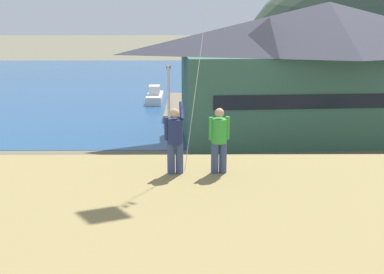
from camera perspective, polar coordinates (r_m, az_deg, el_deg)
The scene contains 14 objects.
ground_plane at distance 20.39m, azimuth -2.41°, elevation -15.35°, with size 600.00×600.00×0.00m, color #66604C.
parking_lot_pad at distance 24.85m, azimuth -2.04°, elevation -9.59°, with size 40.00×20.00×0.10m, color gray.
bay_water at distance 78.40m, azimuth -1.00°, elevation 6.68°, with size 360.00×84.00×0.03m, color navy.
harbor_lodge at distance 41.85m, azimuth 15.80°, elevation 8.09°, with size 25.91×12.12×11.42m.
wharf_dock at distance 54.40m, azimuth -1.39°, elevation 3.78°, with size 3.20×15.49×0.70m.
moored_boat_wharfside at distance 58.71m, azimuth -4.51°, elevation 4.87°, with size 1.89×5.82×2.16m.
parked_car_mid_row_near at distance 22.27m, azimuth 16.07°, elevation -10.20°, with size 4.20×2.06×1.82m.
parked_car_front_row_silver at distance 27.60m, azimuth 15.93°, elevation -5.43°, with size 4.32×2.29×1.82m.
parked_car_back_row_right at distance 21.01m, azimuth -10.42°, elevation -11.38°, with size 4.28×2.22×1.82m.
parked_car_lone_by_shed at distance 24.76m, azimuth 2.48°, elevation -7.15°, with size 4.35×2.36×1.82m.
parked_car_back_row_left at distance 25.96m, azimuth -17.51°, elevation -6.79°, with size 4.27×2.19×1.82m.
parking_light_pole at distance 28.91m, azimuth -2.79°, elevation 2.53°, with size 0.24×0.78×7.22m.
person_kite_flyer at distance 12.29m, azimuth -2.07°, elevation -0.15°, with size 0.51×0.67×1.86m.
person_companion at distance 12.34m, azimuth 3.29°, elevation -0.18°, with size 0.54×0.40×1.74m.
Camera 1 is at (0.67, -17.76, 9.98)m, focal length 44.20 mm.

